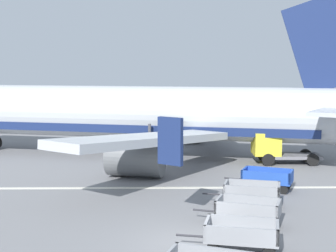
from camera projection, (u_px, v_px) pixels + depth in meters
ground_plane at (188, 244)px, 17.85m from camera, size 220.00×220.00×0.00m
apron_stripe at (179, 188)px, 26.08m from camera, size 120.00×0.36×0.01m
airplane at (138, 114)px, 35.20m from camera, size 37.28×30.18×11.34m
baggage_cart_second_in_row at (241, 235)px, 17.00m from camera, size 3.63×1.91×1.07m
baggage_cart_third_in_row at (248, 211)px, 19.84m from camera, size 3.59×2.16×1.07m
baggage_cart_fourth_in_row at (252, 193)px, 22.64m from camera, size 3.62×1.99×1.07m
baggage_cart_far_end at (267, 178)px, 25.61m from camera, size 3.57×2.24×1.07m
service_truck_beside_carts at (273, 147)px, 32.67m from camera, size 4.42×2.09×2.10m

